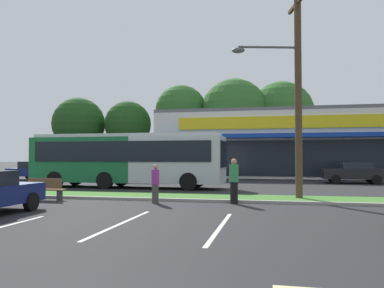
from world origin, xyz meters
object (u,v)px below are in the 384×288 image
Objects in this scene: city_bus at (127,159)px; car_5 at (37,171)px; pedestrian_near_bench at (234,181)px; car_1 at (140,171)px; utility_pole at (295,86)px; bus_stop_bench at (46,188)px; pedestrian_mid at (155,184)px; car_0 at (354,173)px.

city_bus reaches higher than car_5.
car_1 is at bearing -68.59° from pedestrian_near_bench.
car_1 is at bearing -3.74° from car_5.
pedestrian_near_bench is at bearing -41.92° from city_bus.
utility_pole reaches higher than car_5.
utility_pole is at bearing -159.69° from pedestrian_near_bench.
car_1 is (-0.08, 12.21, 0.28)m from bus_stop_bench.
pedestrian_mid is at bearing -42.64° from car_5.
city_bus reaches higher than bus_stop_bench.
city_bus reaches higher than car_1.
bus_stop_bench is (-0.95, -7.04, -1.26)m from city_bus.
utility_pole is 7.28m from pedestrian_mid.
car_5 is at bearing -131.24° from pedestrian_mid.
bus_stop_bench is at bearing 42.19° from car_0.
car_5 is at bearing 176.26° from car_1.
car_5 reaches higher than car_0.
utility_pole reaches higher than bus_stop_bench.
car_5 is (-9.97, 5.75, -1.01)m from city_bus.
car_0 is 17.27m from pedestrian_mid.
pedestrian_mid is (-3.13, -0.48, -0.11)m from pedestrian_near_bench.
pedestrian_near_bench is (-7.13, -13.41, 0.14)m from car_0.
pedestrian_near_bench reaches higher than car_5.
car_5 is at bearing -54.80° from bus_stop_bench.
utility_pole is 11.64m from bus_stop_bench.
utility_pole is 2.01× the size of car_5.
pedestrian_mid is at bearing -59.59° from city_bus.
pedestrian_near_bench is 1.14× the size of pedestrian_mid.
bus_stop_bench is 0.89× the size of pedestrian_near_bench.
pedestrian_mid is at bearing -67.69° from car_1.
bus_stop_bench is at bearing -89.61° from car_1.
bus_stop_bench is 8.11m from pedestrian_near_bench.
pedestrian_mid is at bearing -4.59° from pedestrian_near_bench.
pedestrian_near_bench is (-2.47, -1.64, -4.03)m from utility_pole.
car_5 is 21.14m from pedestrian_near_bench.
car_1 is 13.29m from pedestrian_mid.
car_5 is at bearing 151.22° from utility_pole.
car_5 is 19.01m from pedestrian_mid.
city_bus is 2.71× the size of car_1.
pedestrian_near_bench is at bearing -146.42° from utility_pole.
utility_pole is 0.77× the size of city_bus.
pedestrian_near_bench is (8.09, 0.39, 0.40)m from bus_stop_bench.
car_0 is at bearing 2.38° from car_5.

